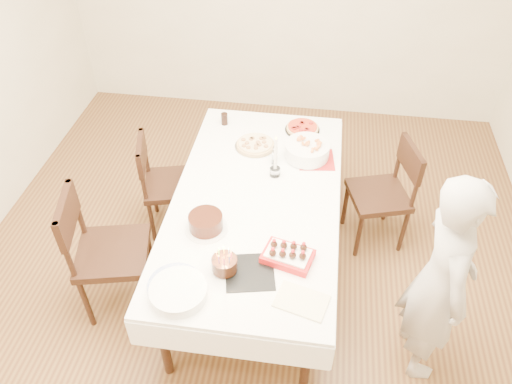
# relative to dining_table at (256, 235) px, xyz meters

# --- Properties ---
(floor) EXTENTS (5.00, 5.00, 0.00)m
(floor) POSITION_rel_dining_table_xyz_m (-0.01, -0.10, -0.38)
(floor) COLOR #54311C
(floor) RESTS_ON ground
(dining_table) EXTENTS (1.87, 2.41, 0.75)m
(dining_table) POSITION_rel_dining_table_xyz_m (0.00, 0.00, 0.00)
(dining_table) COLOR white
(dining_table) RESTS_ON floor
(chair_right_savory) EXTENTS (0.58, 0.58, 0.92)m
(chair_right_savory) POSITION_rel_dining_table_xyz_m (0.90, 0.48, 0.08)
(chair_right_savory) COLOR black
(chair_right_savory) RESTS_ON floor
(chair_left_savory) EXTENTS (0.55, 0.55, 0.89)m
(chair_left_savory) POSITION_rel_dining_table_xyz_m (-0.75, 0.39, 0.07)
(chair_left_savory) COLOR black
(chair_left_savory) RESTS_ON floor
(chair_left_dessert) EXTENTS (0.62, 0.62, 1.01)m
(chair_left_dessert) POSITION_rel_dining_table_xyz_m (-0.92, -0.43, 0.13)
(chair_left_dessert) COLOR black
(chair_left_dessert) RESTS_ON floor
(person) EXTENTS (0.44, 0.60, 1.53)m
(person) POSITION_rel_dining_table_xyz_m (1.16, -0.57, 0.39)
(person) COLOR beige
(person) RESTS_ON floor
(pizza_white) EXTENTS (0.37, 0.37, 0.04)m
(pizza_white) POSITION_rel_dining_table_xyz_m (-0.09, 0.58, 0.40)
(pizza_white) COLOR beige
(pizza_white) RESTS_ON dining_table
(pizza_pepperoni) EXTENTS (0.34, 0.34, 0.04)m
(pizza_pepperoni) POSITION_rel_dining_table_xyz_m (0.25, 0.86, 0.40)
(pizza_pepperoni) COLOR red
(pizza_pepperoni) RESTS_ON dining_table
(red_placemat) EXTENTS (0.29, 0.29, 0.01)m
(red_placemat) POSITION_rel_dining_table_xyz_m (0.39, 0.48, 0.38)
(red_placemat) COLOR #B21E1E
(red_placemat) RESTS_ON dining_table
(pasta_bowl) EXTENTS (0.43, 0.43, 0.11)m
(pasta_bowl) POSITION_rel_dining_table_xyz_m (0.31, 0.51, 0.44)
(pasta_bowl) COLOR white
(pasta_bowl) RESTS_ON dining_table
(taper_candle) EXTENTS (0.09, 0.09, 0.35)m
(taper_candle) POSITION_rel_dining_table_xyz_m (0.10, 0.26, 0.55)
(taper_candle) COLOR white
(taper_candle) RESTS_ON dining_table
(shaker_pair) EXTENTS (0.11, 0.11, 0.11)m
(shaker_pair) POSITION_rel_dining_table_xyz_m (0.08, 0.40, 0.43)
(shaker_pair) COLOR white
(shaker_pair) RESTS_ON dining_table
(cola_glass) EXTENTS (0.05, 0.05, 0.10)m
(cola_glass) POSITION_rel_dining_table_xyz_m (-0.39, 0.86, 0.43)
(cola_glass) COLOR black
(cola_glass) RESTS_ON dining_table
(layer_cake) EXTENTS (0.33, 0.33, 0.11)m
(layer_cake) POSITION_rel_dining_table_xyz_m (-0.27, -0.34, 0.43)
(layer_cake) COLOR black
(layer_cake) RESTS_ON dining_table
(cake_board) EXTENTS (0.34, 0.34, 0.01)m
(cake_board) POSITION_rel_dining_table_xyz_m (0.06, -0.66, 0.38)
(cake_board) COLOR black
(cake_board) RESTS_ON dining_table
(birthday_cake) EXTENTS (0.17, 0.17, 0.15)m
(birthday_cake) POSITION_rel_dining_table_xyz_m (-0.09, -0.66, 0.46)
(birthday_cake) COLOR #34180E
(birthday_cake) RESTS_ON dining_table
(strawberry_box) EXTENTS (0.34, 0.27, 0.07)m
(strawberry_box) POSITION_rel_dining_table_xyz_m (0.27, -0.52, 0.41)
(strawberry_box) COLOR #AD1314
(strawberry_box) RESTS_ON dining_table
(box_lid) EXTENTS (0.33, 0.26, 0.02)m
(box_lid) POSITION_rel_dining_table_xyz_m (0.38, -0.82, 0.38)
(box_lid) COLOR beige
(box_lid) RESTS_ON dining_table
(plate_stack) EXTENTS (0.33, 0.33, 0.07)m
(plate_stack) POSITION_rel_dining_table_xyz_m (-0.31, -0.88, 0.41)
(plate_stack) COLOR white
(plate_stack) RESTS_ON dining_table
(china_plate) EXTENTS (0.35, 0.35, 0.01)m
(china_plate) POSITION_rel_dining_table_xyz_m (-0.35, -0.81, 0.38)
(china_plate) COLOR white
(china_plate) RESTS_ON dining_table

